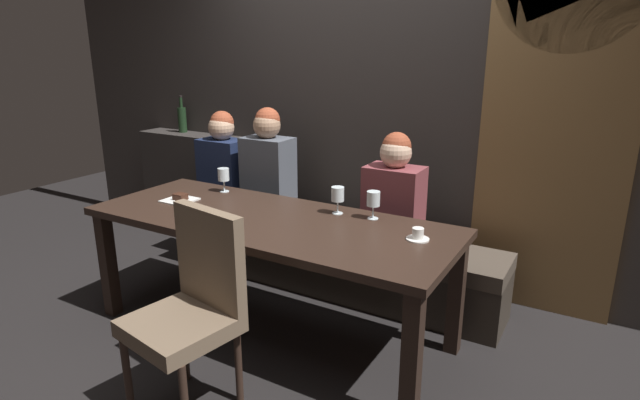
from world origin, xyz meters
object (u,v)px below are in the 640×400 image
object	(u,v)px
banquette_bench	(327,258)
wine_glass_near_right	(338,195)
diner_bearded	(268,167)
dessert_plate	(180,199)
diner_far_end	(394,193)
wine_bottle_dark_red	(182,119)
chair_near_side	(193,300)
diner_redhead	(223,163)
wine_glass_end_right	(224,176)
dining_table	(269,232)
wine_glass_near_left	(373,200)
espresso_cup	(418,235)

from	to	relation	value
banquette_bench	wine_glass_near_right	xyz separation A→B (m)	(0.31, -0.43, 0.63)
diner_bearded	dessert_plate	size ratio (longest dim) A/B	4.34
diner_far_end	wine_bottle_dark_red	bearing A→B (deg)	169.84
chair_near_side	diner_far_end	bearing A→B (deg)	73.27
dessert_plate	diner_redhead	bearing A→B (deg)	109.98
diner_bearded	wine_glass_near_right	bearing A→B (deg)	-28.36
dessert_plate	chair_near_side	bearing A→B (deg)	-42.41
diner_far_end	wine_glass_near_right	xyz separation A→B (m)	(-0.19, -0.40, 0.06)
diner_far_end	wine_glass_end_right	world-z (taller)	diner_far_end
chair_near_side	dining_table	bearing A→B (deg)	96.65
wine_glass_near_left	chair_near_side	bearing A→B (deg)	-113.80
dining_table	wine_glass_end_right	world-z (taller)	wine_glass_end_right
banquette_bench	chair_near_side	bearing A→B (deg)	-86.61
wine_glass_near_left	dining_table	bearing A→B (deg)	-151.25
espresso_cup	banquette_bench	bearing A→B (deg)	145.54
dining_table	wine_bottle_dark_red	distance (m)	2.06
dining_table	diner_redhead	size ratio (longest dim) A/B	2.85
espresso_cup	dessert_plate	xyz separation A→B (m)	(-1.56, -0.12, -0.01)
diner_redhead	diner_bearded	world-z (taller)	diner_bearded
wine_glass_end_right	wine_glass_near_right	world-z (taller)	same
banquette_bench	diner_redhead	world-z (taller)	diner_redhead
banquette_bench	wine_glass_near_left	world-z (taller)	wine_glass_near_left
dining_table	wine_glass_near_left	distance (m)	0.64
dessert_plate	wine_glass_near_left	bearing A→B (deg)	14.11
wine_glass_end_right	diner_bearded	bearing A→B (deg)	80.79
banquette_bench	diner_redhead	bearing A→B (deg)	178.31
wine_bottle_dark_red	wine_glass_near_right	bearing A→B (deg)	-21.50
wine_bottle_dark_red	wine_glass_near_left	world-z (taller)	wine_bottle_dark_red
wine_glass_near_left	wine_bottle_dark_red	bearing A→B (deg)	160.89
banquette_bench	wine_glass_near_left	xyz separation A→B (m)	(0.53, -0.41, 0.62)
diner_redhead	diner_far_end	world-z (taller)	diner_redhead
diner_redhead	dining_table	bearing A→B (deg)	-37.19
diner_redhead	wine_glass_near_right	bearing A→B (deg)	-19.77
diner_bearded	wine_glass_near_left	world-z (taller)	diner_bearded
wine_bottle_dark_red	wine_glass_end_right	xyz separation A→B (m)	(1.13, -0.77, -0.22)
dining_table	diner_far_end	distance (m)	0.85
espresso_cup	dessert_plate	world-z (taller)	espresso_cup
dining_table	wine_glass_near_right	size ratio (longest dim) A/B	13.41
chair_near_side	banquette_bench	bearing A→B (deg)	93.39
wine_glass_near_left	wine_glass_near_right	bearing A→B (deg)	-175.06
dining_table	banquette_bench	world-z (taller)	dining_table
wine_glass_near_right	chair_near_side	bearing A→B (deg)	-102.76
dining_table	dessert_plate	world-z (taller)	dessert_plate
dessert_plate	wine_glass_near_right	bearing A→B (deg)	16.06
diner_redhead	wine_glass_near_left	xyz separation A→B (m)	(1.49, -0.44, 0.04)
diner_far_end	wine_glass_near_left	bearing A→B (deg)	-85.80
wine_glass_near_right	espresso_cup	xyz separation A→B (m)	(0.56, -0.17, -0.09)
banquette_bench	dessert_plate	xyz separation A→B (m)	(-0.69, -0.72, 0.53)
espresso_cup	wine_bottle_dark_red	bearing A→B (deg)	159.49
diner_bearded	diner_far_end	size ratio (longest dim) A/B	1.12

